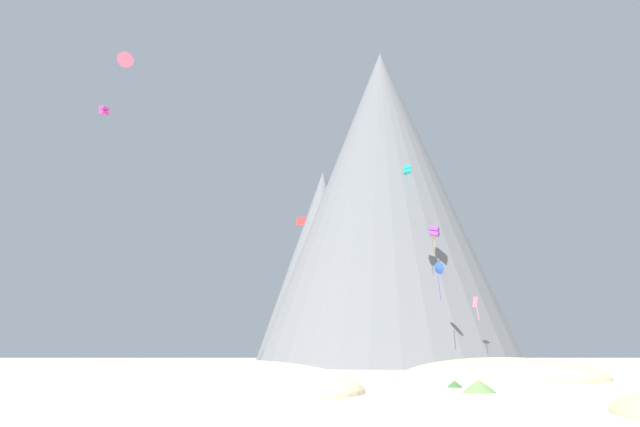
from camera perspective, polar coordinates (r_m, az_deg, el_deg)
ground_plane at (r=27.64m, az=3.02°, el=-18.67°), size 400.00×400.00×0.00m
dune_foreground_right at (r=55.58m, az=17.91°, el=-15.51°), size 22.64×19.07×3.87m
dune_midground at (r=39.17m, az=-8.41°, el=-17.06°), size 23.24×24.69×3.78m
bush_far_left at (r=40.43m, az=-0.31°, el=-16.37°), size 1.66×1.66×1.01m
bush_far_right at (r=37.60m, az=15.64°, el=-16.27°), size 2.43×2.43×0.78m
bush_low_patch at (r=48.97m, az=1.30°, el=-15.96°), size 3.67×3.67×0.88m
bush_ridge_crest at (r=42.51m, az=13.34°, el=-16.24°), size 1.44×1.44×0.48m
bush_mid_center at (r=47.95m, az=-4.56°, el=-16.26°), size 1.76×1.76×0.41m
rock_massif at (r=106.21m, az=5.55°, el=0.49°), size 64.45×64.45×59.89m
kite_rainbow_high at (r=82.27m, az=-18.87°, el=14.33°), size 2.14×1.56×2.17m
kite_teal_high at (r=82.41m, az=8.73°, el=4.34°), size 1.32×1.26×4.40m
kite_magenta_high at (r=69.24m, az=-20.75°, el=9.61°), size 1.17×1.15×1.07m
kite_blue_low at (r=79.25m, az=11.81°, el=-5.44°), size 1.57×1.73×5.08m
kite_pink_low at (r=83.46m, az=15.33°, el=-8.71°), size 0.85×0.42×3.29m
kite_red_mid at (r=65.56m, az=-1.90°, el=-0.73°), size 1.11×0.62×1.01m
kite_violet_mid at (r=88.17m, az=11.39°, el=-1.76°), size 1.84×1.79×4.37m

